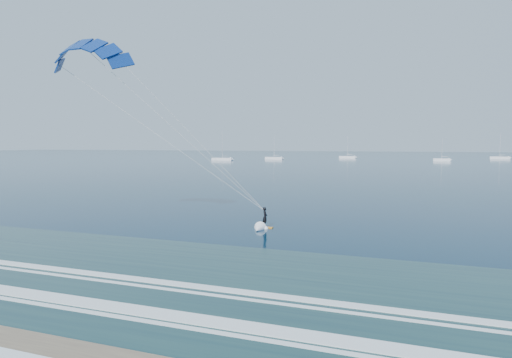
{
  "coord_description": "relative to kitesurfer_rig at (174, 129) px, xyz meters",
  "views": [
    {
      "loc": [
        12.78,
        -11.27,
        7.49
      ],
      "look_at": [
        -0.23,
        23.38,
        4.64
      ],
      "focal_mm": 32.0,
      "sensor_mm": 36.0,
      "label": 1
    }
  ],
  "objects": [
    {
      "name": "kitesurfer_rig",
      "position": [
        0.0,
        0.0,
        0.0
      ],
      "size": [
        19.65,
        9.43,
        17.32
      ],
      "color": "orange",
      "rests_on": "ground"
    },
    {
      "name": "sailboat_0",
      "position": [
        -66.54,
        153.68,
        -8.07
      ],
      "size": [
        9.73,
        2.4,
        13.1
      ],
      "color": "white",
      "rests_on": "ground"
    },
    {
      "name": "sailboat_1",
      "position": [
        -48.51,
        173.95,
        -8.07
      ],
      "size": [
        8.64,
        2.4,
        11.88
      ],
      "color": "white",
      "rests_on": "ground"
    },
    {
      "name": "sailboat_2",
      "position": [
        -18.23,
        203.4,
        -8.08
      ],
      "size": [
        8.46,
        2.4,
        11.44
      ],
      "color": "white",
      "rests_on": "ground"
    },
    {
      "name": "sailboat_3",
      "position": [
        26.35,
        178.86,
        -8.09
      ],
      "size": [
        6.87,
        2.4,
        9.78
      ],
      "color": "white",
      "rests_on": "ground"
    },
    {
      "name": "sailboat_4",
      "position": [
        54.22,
        220.6,
        -8.07
      ],
      "size": [
        9.03,
        2.4,
        12.23
      ],
      "color": "white",
      "rests_on": "ground"
    }
  ]
}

